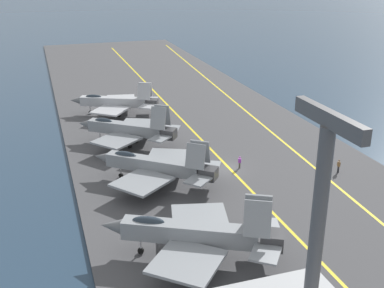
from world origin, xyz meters
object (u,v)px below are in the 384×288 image
object	(u,v)px
crew_purple_vest	(240,162)
parked_jet_second	(156,165)
parked_jet_nearest	(194,233)
parked_jet_fourth	(116,102)
parked_jet_third	(128,129)
crew_brown_vest	(339,166)

from	to	relation	value
crew_purple_vest	parked_jet_second	bearing A→B (deg)	95.54
parked_jet_second	parked_jet_nearest	bearing A→B (deg)	178.03
crew_purple_vest	parked_jet_fourth	bearing A→B (deg)	22.14
parked_jet_nearest	crew_purple_vest	size ratio (longest dim) A/B	9.79
parked_jet_third	crew_purple_vest	size ratio (longest dim) A/B	8.79
parked_jet_second	parked_jet_third	size ratio (longest dim) A/B	1.02
crew_brown_vest	crew_purple_vest	distance (m)	12.72
parked_jet_third	crew_brown_vest	bearing A→B (deg)	-127.25
parked_jet_fourth	crew_brown_vest	world-z (taller)	parked_jet_fourth
parked_jet_nearest	parked_jet_second	bearing A→B (deg)	-1.97
parked_jet_second	crew_brown_vest	world-z (taller)	parked_jet_second
parked_jet_nearest	parked_jet_fourth	bearing A→B (deg)	-0.80
parked_jet_fourth	parked_jet_second	bearing A→B (deg)	179.85
parked_jet_nearest	parked_jet_fourth	distance (m)	45.93
parked_jet_nearest	parked_jet_third	world-z (taller)	parked_jet_nearest
parked_jet_nearest	parked_jet_fourth	world-z (taller)	parked_jet_nearest
parked_jet_fourth	crew_brown_vest	size ratio (longest dim) A/B	8.78
parked_jet_second	parked_jet_third	world-z (taller)	parked_jet_third
parked_jet_fourth	parked_jet_nearest	bearing A→B (deg)	179.20
parked_jet_second	parked_jet_third	bearing A→B (deg)	2.91
crew_brown_vest	crew_purple_vest	bearing A→B (deg)	65.90
parked_jet_second	crew_brown_vest	xyz separation A→B (m)	(-4.07, -23.21, -1.45)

